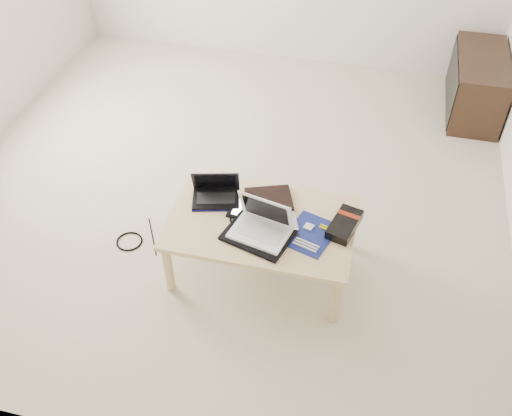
% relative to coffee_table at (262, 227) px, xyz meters
% --- Properties ---
extents(ground, '(4.00, 4.00, 0.00)m').
position_rel_coffee_table_xyz_m(ground, '(-0.43, 0.73, -0.35)').
color(ground, beige).
rests_on(ground, ground).
extents(coffee_table, '(1.10, 0.70, 0.40)m').
position_rel_coffee_table_xyz_m(coffee_table, '(0.00, 0.00, 0.00)').
color(coffee_table, '#D4BD7F').
rests_on(coffee_table, ground).
extents(media_cabinet, '(0.41, 0.90, 0.50)m').
position_rel_coffee_table_xyz_m(media_cabinet, '(1.34, 2.18, -0.10)').
color(media_cabinet, '#342115').
rests_on(media_cabinet, ground).
extents(book, '(0.34, 0.32, 0.03)m').
position_rel_coffee_table_xyz_m(book, '(0.00, 0.18, 0.06)').
color(book, black).
rests_on(book, coffee_table).
extents(netbook, '(0.33, 0.27, 0.20)m').
position_rel_coffee_table_xyz_m(netbook, '(-0.32, 0.14, 0.09)').
color(netbook, black).
rests_on(netbook, coffee_table).
extents(tablet, '(0.28, 0.21, 0.01)m').
position_rel_coffee_table_xyz_m(tablet, '(-0.08, 0.09, 0.06)').
color(tablet, black).
rests_on(tablet, coffee_table).
extents(remote, '(0.12, 0.21, 0.02)m').
position_rel_coffee_table_xyz_m(remote, '(0.17, 0.06, 0.06)').
color(remote, silver).
rests_on(remote, coffee_table).
extents(neoprene_sleeve, '(0.43, 0.37, 0.02)m').
position_rel_coffee_table_xyz_m(neoprene_sleeve, '(0.01, -0.12, 0.06)').
color(neoprene_sleeve, black).
rests_on(neoprene_sleeve, coffee_table).
extents(white_laptop, '(0.37, 0.30, 0.23)m').
position_rel_coffee_table_xyz_m(white_laptop, '(0.02, -0.09, 0.12)').
color(white_laptop, white).
rests_on(white_laptop, neoprene_sleeve).
extents(motherboard, '(0.33, 0.37, 0.01)m').
position_rel_coffee_table_xyz_m(motherboard, '(0.30, -0.04, 0.05)').
color(motherboard, '#0D1058').
rests_on(motherboard, coffee_table).
extents(gpu_box, '(0.20, 0.30, 0.06)m').
position_rel_coffee_table_xyz_m(gpu_box, '(0.48, 0.06, 0.08)').
color(gpu_box, black).
rests_on(gpu_box, coffee_table).
extents(cable_coil, '(0.13, 0.13, 0.01)m').
position_rel_coffee_table_xyz_m(cable_coil, '(-0.14, -0.02, 0.05)').
color(cable_coil, black).
rests_on(cable_coil, coffee_table).
extents(floor_cable_coil, '(0.19, 0.19, 0.01)m').
position_rel_coffee_table_xyz_m(floor_cable_coil, '(-0.91, 0.00, -0.35)').
color(floor_cable_coil, black).
rests_on(floor_cable_coil, ground).
extents(floor_cable_trail, '(0.18, 0.31, 0.01)m').
position_rel_coffee_table_xyz_m(floor_cable_trail, '(-0.77, 0.08, -0.35)').
color(floor_cable_trail, black).
rests_on(floor_cable_trail, ground).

